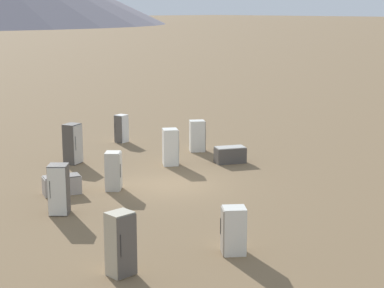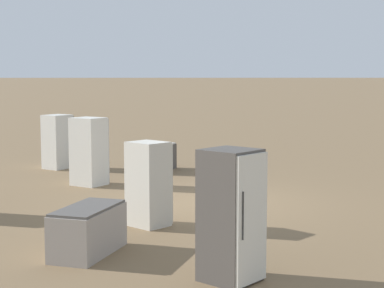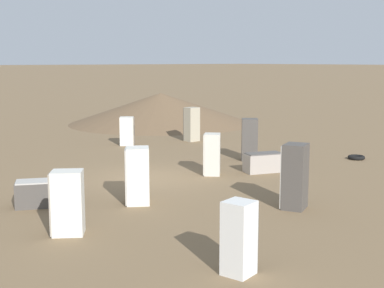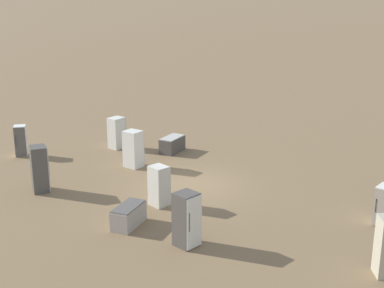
{
  "view_description": "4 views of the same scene",
  "coord_description": "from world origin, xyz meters",
  "px_view_note": "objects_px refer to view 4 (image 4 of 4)",
  "views": [
    {
      "loc": [
        19.57,
        -16.92,
        7.24
      ],
      "look_at": [
        0.7,
        0.57,
        1.79
      ],
      "focal_mm": 60.0,
      "sensor_mm": 36.0,
      "label": 1
    },
    {
      "loc": [
        -0.7,
        -13.92,
        2.81
      ],
      "look_at": [
        -0.14,
        0.62,
        1.23
      ],
      "focal_mm": 60.0,
      "sensor_mm": 36.0,
      "label": 2
    },
    {
      "loc": [
        -15.8,
        11.11,
        4.28
      ],
      "look_at": [
        -1.35,
        -0.92,
        1.34
      ],
      "focal_mm": 50.0,
      "sensor_mm": 36.0,
      "label": 3
    },
    {
      "loc": [
        0.95,
        -21.14,
        8.14
      ],
      "look_at": [
        0.07,
        1.2,
        1.46
      ],
      "focal_mm": 50.0,
      "sensor_mm": 36.0,
      "label": 4
    }
  ],
  "objects_px": {
    "discarded_fridge_6": "(187,220)",
    "discarded_fridge_2": "(133,149)",
    "discarded_fridge_1": "(159,186)",
    "discarded_fridge_9": "(129,216)",
    "discarded_fridge_4": "(21,141)",
    "discarded_fridge_5": "(117,133)",
    "discarded_fridge_8": "(40,169)",
    "discarded_fridge_3": "(172,144)"
  },
  "relations": [
    {
      "from": "discarded_fridge_6",
      "to": "discarded_fridge_2",
      "type": "bearing_deg",
      "value": -116.73
    },
    {
      "from": "discarded_fridge_8",
      "to": "discarded_fridge_4",
      "type": "bearing_deg",
      "value": -177.05
    },
    {
      "from": "discarded_fridge_6",
      "to": "discarded_fridge_9",
      "type": "bearing_deg",
      "value": -80.42
    },
    {
      "from": "discarded_fridge_4",
      "to": "discarded_fridge_9",
      "type": "distance_m",
      "value": 10.2
    },
    {
      "from": "discarded_fridge_2",
      "to": "discarded_fridge_6",
      "type": "distance_m",
      "value": 8.26
    },
    {
      "from": "discarded_fridge_2",
      "to": "discarded_fridge_3",
      "type": "xyz_separation_m",
      "value": [
        1.62,
        2.37,
        -0.47
      ]
    },
    {
      "from": "discarded_fridge_2",
      "to": "discarded_fridge_5",
      "type": "bearing_deg",
      "value": 147.62
    },
    {
      "from": "discarded_fridge_1",
      "to": "discarded_fridge_9",
      "type": "height_order",
      "value": "discarded_fridge_1"
    },
    {
      "from": "discarded_fridge_2",
      "to": "discarded_fridge_8",
      "type": "bearing_deg",
      "value": -102.24
    },
    {
      "from": "discarded_fridge_4",
      "to": "discarded_fridge_8",
      "type": "xyz_separation_m",
      "value": [
        2.44,
        -4.68,
        0.19
      ]
    },
    {
      "from": "discarded_fridge_2",
      "to": "discarded_fridge_3",
      "type": "distance_m",
      "value": 2.9
    },
    {
      "from": "discarded_fridge_1",
      "to": "discarded_fridge_5",
      "type": "xyz_separation_m",
      "value": [
        -2.93,
        7.43,
        0.02
      ]
    },
    {
      "from": "discarded_fridge_1",
      "to": "discarded_fridge_2",
      "type": "relative_size",
      "value": 0.91
    },
    {
      "from": "discarded_fridge_4",
      "to": "discarded_fridge_5",
      "type": "xyz_separation_m",
      "value": [
        4.52,
        1.5,
        0.04
      ]
    },
    {
      "from": "discarded_fridge_4",
      "to": "discarded_fridge_9",
      "type": "height_order",
      "value": "discarded_fridge_4"
    },
    {
      "from": "discarded_fridge_2",
      "to": "discarded_fridge_6",
      "type": "xyz_separation_m",
      "value": [
        2.85,
        -7.76,
        0.04
      ]
    },
    {
      "from": "discarded_fridge_2",
      "to": "discarded_fridge_6",
      "type": "height_order",
      "value": "discarded_fridge_6"
    },
    {
      "from": "discarded_fridge_4",
      "to": "discarded_fridge_8",
      "type": "distance_m",
      "value": 5.28
    },
    {
      "from": "discarded_fridge_1",
      "to": "discarded_fridge_9",
      "type": "bearing_deg",
      "value": -70.82
    },
    {
      "from": "discarded_fridge_1",
      "to": "discarded_fridge_5",
      "type": "height_order",
      "value": "discarded_fridge_5"
    },
    {
      "from": "discarded_fridge_6",
      "to": "discarded_fridge_8",
      "type": "xyz_separation_m",
      "value": [
        -6.21,
        4.54,
        0.05
      ]
    },
    {
      "from": "discarded_fridge_6",
      "to": "discarded_fridge_8",
      "type": "relative_size",
      "value": 0.95
    },
    {
      "from": "discarded_fridge_3",
      "to": "discarded_fridge_9",
      "type": "distance_m",
      "value": 8.77
    },
    {
      "from": "discarded_fridge_4",
      "to": "discarded_fridge_5",
      "type": "relative_size",
      "value": 0.95
    },
    {
      "from": "discarded_fridge_6",
      "to": "discarded_fridge_4",
      "type": "bearing_deg",
      "value": -93.67
    },
    {
      "from": "discarded_fridge_5",
      "to": "discarded_fridge_6",
      "type": "relative_size",
      "value": 0.89
    },
    {
      "from": "discarded_fridge_3",
      "to": "discarded_fridge_2",
      "type": "bearing_deg",
      "value": -97.99
    },
    {
      "from": "discarded_fridge_1",
      "to": "discarded_fridge_8",
      "type": "height_order",
      "value": "discarded_fridge_8"
    },
    {
      "from": "discarded_fridge_1",
      "to": "discarded_fridge_6",
      "type": "distance_m",
      "value": 3.49
    },
    {
      "from": "discarded_fridge_8",
      "to": "discarded_fridge_5",
      "type": "bearing_deg",
      "value": 136.77
    },
    {
      "from": "discarded_fridge_4",
      "to": "discarded_fridge_6",
      "type": "distance_m",
      "value": 12.64
    },
    {
      "from": "discarded_fridge_1",
      "to": "discarded_fridge_8",
      "type": "bearing_deg",
      "value": -149.33
    },
    {
      "from": "discarded_fridge_4",
      "to": "discarded_fridge_5",
      "type": "height_order",
      "value": "discarded_fridge_5"
    },
    {
      "from": "discarded_fridge_1",
      "to": "discarded_fridge_5",
      "type": "relative_size",
      "value": 0.98
    },
    {
      "from": "discarded_fridge_1",
      "to": "discarded_fridge_6",
      "type": "relative_size",
      "value": 0.87
    },
    {
      "from": "discarded_fridge_4",
      "to": "discarded_fridge_3",
      "type": "bearing_deg",
      "value": 174.25
    },
    {
      "from": "discarded_fridge_3",
      "to": "discarded_fridge_6",
      "type": "distance_m",
      "value": 10.21
    },
    {
      "from": "discarded_fridge_1",
      "to": "discarded_fridge_3",
      "type": "xyz_separation_m",
      "value": [
        -0.02,
        6.85,
        -0.4
      ]
    },
    {
      "from": "discarded_fridge_2",
      "to": "discarded_fridge_8",
      "type": "xyz_separation_m",
      "value": [
        -3.36,
        -3.22,
        0.09
      ]
    },
    {
      "from": "discarded_fridge_8",
      "to": "discarded_fridge_9",
      "type": "distance_m",
      "value": 5.2
    },
    {
      "from": "discarded_fridge_1",
      "to": "discarded_fridge_6",
      "type": "bearing_deg",
      "value": -24.85
    },
    {
      "from": "discarded_fridge_3",
      "to": "discarded_fridge_5",
      "type": "height_order",
      "value": "discarded_fridge_5"
    }
  ]
}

